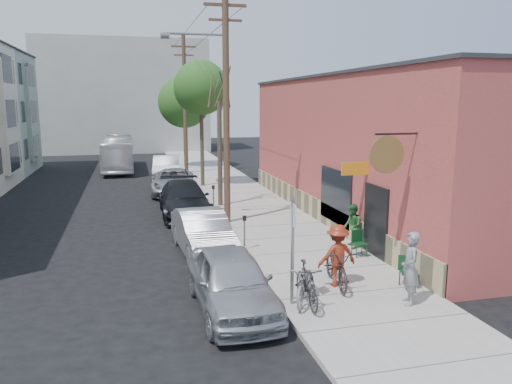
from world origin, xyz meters
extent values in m
plane|color=black|center=(0.00, 0.00, 0.00)|extent=(120.00, 120.00, 0.00)
cube|color=#A9A39C|center=(4.25, 11.00, 0.07)|extent=(4.50, 58.00, 0.15)
cube|color=#AA443F|center=(9.00, 5.00, 3.25)|extent=(5.00, 20.00, 6.50)
cube|color=#2B2B2D|center=(9.00, 5.00, 6.55)|extent=(5.20, 20.20, 0.12)
cube|color=tan|center=(6.48, 5.00, 0.55)|extent=(0.10, 20.00, 1.10)
cube|color=black|center=(6.47, -1.00, 1.30)|extent=(0.10, 1.60, 2.60)
cube|color=black|center=(6.47, 2.50, 1.60)|extent=(0.08, 3.00, 2.20)
cylinder|color=brown|center=(5.55, -3.20, 3.90)|extent=(1.10, 0.06, 1.10)
cube|color=orange|center=(6.00, -0.20, 3.10)|extent=(1.00, 0.08, 0.45)
cube|color=beige|center=(-9.25, 18.00, 4.50)|extent=(1.10, 3.20, 7.00)
cube|color=#8FA48B|center=(-9.25, 26.00, 4.50)|extent=(1.10, 3.20, 7.00)
cube|color=#ADADA7|center=(-2.00, 42.00, 6.00)|extent=(18.00, 8.00, 12.00)
cube|color=slate|center=(2.35, -4.32, 1.55)|extent=(0.07, 0.07, 2.80)
cube|color=silver|center=(2.35, -4.32, 2.55)|extent=(0.02, 0.45, 0.60)
cylinder|color=slate|center=(2.25, 0.82, 0.70)|extent=(0.06, 0.06, 1.10)
cylinder|color=black|center=(2.25, 0.82, 1.30)|extent=(0.14, 0.14, 0.18)
cylinder|color=slate|center=(2.25, 7.64, 0.70)|extent=(0.06, 0.06, 1.10)
cylinder|color=black|center=(2.25, 7.64, 1.30)|extent=(0.14, 0.14, 0.18)
cylinder|color=#503A28|center=(2.45, 5.10, 5.15)|extent=(0.28, 0.28, 10.00)
cube|color=#503A28|center=(2.45, 5.10, 9.35)|extent=(1.80, 0.12, 0.12)
cube|color=#503A28|center=(2.45, 5.10, 8.75)|extent=(1.40, 0.10, 0.10)
cylinder|color=slate|center=(-0.05, 5.10, 8.05)|extent=(0.35, 0.24, 0.24)
cylinder|color=#503A28|center=(2.45, 21.26, 5.15)|extent=(0.28, 0.28, 10.00)
cube|color=#503A28|center=(2.45, 21.26, 9.35)|extent=(1.80, 0.12, 0.12)
cube|color=#503A28|center=(2.45, 21.26, 8.75)|extent=(1.40, 0.10, 0.10)
cylinder|color=#44392C|center=(2.80, 8.81, 2.80)|extent=(0.24, 0.24, 5.30)
cylinder|color=#44392C|center=(2.80, 15.20, 3.04)|extent=(0.24, 0.24, 5.77)
sphere|color=#2E6121|center=(2.80, 15.20, 6.28)|extent=(3.38, 3.38, 3.38)
cylinder|color=#44392C|center=(2.80, 25.12, 2.63)|extent=(0.24, 0.24, 4.95)
sphere|color=#2E6121|center=(2.80, 25.12, 5.41)|extent=(4.20, 4.20, 4.20)
imported|color=gray|center=(5.34, -5.07, 1.13)|extent=(0.65, 0.82, 1.95)
imported|color=#28642D|center=(6.08, 0.02, 0.96)|extent=(0.79, 0.92, 1.63)
imported|color=maroon|center=(4.03, -3.37, 1.05)|extent=(1.21, 0.75, 1.81)
imported|color=black|center=(4.03, -3.37, 0.71)|extent=(1.04, 2.23, 1.13)
imported|color=black|center=(2.70, -4.49, 0.71)|extent=(0.63, 1.90, 1.13)
imported|color=slate|center=(2.74, -4.26, 0.66)|extent=(1.55, 2.02, 1.02)
imported|color=#ADAFB5|center=(0.80, -4.02, 0.79)|extent=(1.98, 4.70, 1.59)
imported|color=#A7A8AF|center=(0.80, 1.16, 0.77)|extent=(1.96, 4.80, 1.55)
imported|color=black|center=(0.80, 7.47, 0.81)|extent=(2.31, 5.58, 1.61)
imported|color=#A5A7AD|center=(0.80, 13.40, 0.73)|extent=(2.96, 5.51, 1.47)
imported|color=#B5B8BD|center=(0.80, 19.10, 0.84)|extent=(2.24, 5.26, 1.69)
imported|color=white|center=(-2.55, 25.32, 1.37)|extent=(2.35, 9.83, 2.73)
camera|label=1|loc=(-1.62, -16.16, 5.40)|focal=35.00mm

